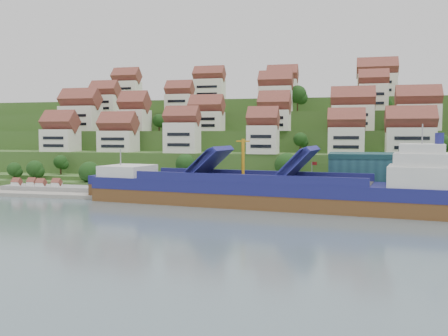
# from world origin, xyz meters

# --- Properties ---
(ground) EXTENTS (300.00, 300.00, 0.00)m
(ground) POSITION_xyz_m (0.00, 0.00, 0.00)
(ground) COLOR slate
(ground) RESTS_ON ground
(quay) EXTENTS (180.00, 14.00, 2.20)m
(quay) POSITION_xyz_m (20.00, 15.00, 1.10)
(quay) COLOR gray
(quay) RESTS_ON ground
(pebble_beach) EXTENTS (45.00, 20.00, 1.00)m
(pebble_beach) POSITION_xyz_m (-58.00, 12.00, 0.50)
(pebble_beach) COLOR gray
(pebble_beach) RESTS_ON ground
(hillside) EXTENTS (260.00, 128.00, 31.00)m
(hillside) POSITION_xyz_m (0.00, 103.55, 10.66)
(hillside) COLOR #2D4C1E
(hillside) RESTS_ON ground
(hillside_village) EXTENTS (157.00, 63.57, 28.68)m
(hillside_village) POSITION_xyz_m (0.57, 60.13, 24.29)
(hillside_village) COLOR silver
(hillside_village) RESTS_ON ground
(hillside_trees) EXTENTS (141.81, 62.35, 32.35)m
(hillside_trees) POSITION_xyz_m (-4.66, 42.40, 15.76)
(hillside_trees) COLOR #1C4316
(hillside_trees) RESTS_ON ground
(flagpole) EXTENTS (1.28, 0.16, 8.00)m
(flagpole) POSITION_xyz_m (18.11, 10.00, 6.88)
(flagpole) COLOR gray
(flagpole) RESTS_ON quay
(beach_huts) EXTENTS (14.40, 3.70, 2.20)m
(beach_huts) POSITION_xyz_m (-60.00, 10.75, 2.10)
(beach_huts) COLOR white
(beach_huts) RESTS_ON pebble_beach
(cargo_ship) EXTENTS (86.53, 23.93, 19.07)m
(cargo_ship) POSITION_xyz_m (9.13, 0.78, 3.56)
(cargo_ship) COLOR brown
(cargo_ship) RESTS_ON ground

